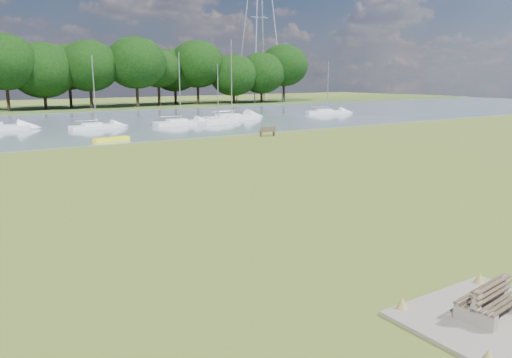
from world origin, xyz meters
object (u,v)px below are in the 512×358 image
kayak (111,139)px  sailboat_2 (180,121)px  sailboat_6 (218,121)px  sailboat_4 (231,116)px  riverbank_bench (268,131)px  sailboat_5 (327,111)px  sailboat_8 (96,125)px  bench_pair (490,301)px

kayak → sailboat_2: 14.95m
kayak → sailboat_6: 17.91m
sailboat_6 → kayak: bearing=-169.5°
sailboat_2 → sailboat_4: size_ratio=0.82×
sailboat_2 → riverbank_bench: bearing=-79.7°
sailboat_5 → sailboat_8: sailboat_8 is taller
sailboat_4 → sailboat_8: 18.45m
sailboat_2 → kayak: bearing=-139.2°
riverbank_bench → sailboat_6: sailboat_6 is taller
bench_pair → sailboat_8: 49.16m
bench_pair → riverbank_bench: size_ratio=1.11×
riverbank_bench → sailboat_4: size_ratio=0.16×
bench_pair → sailboat_5: size_ratio=0.23×
riverbank_bench → sailboat_4: bearing=85.5°
sailboat_4 → sailboat_6: 6.12m
kayak → sailboat_6: size_ratio=0.47×
sailboat_4 → sailboat_5: bearing=-4.1°
bench_pair → kayak: size_ratio=0.54×
sailboat_2 → sailboat_5: sailboat_2 is taller
riverbank_bench → kayak: bearing=177.1°
riverbank_bench → sailboat_5: (22.97, 17.86, 0.02)m
sailboat_4 → riverbank_bench: bearing=-114.7°
riverbank_bench → kayak: 14.64m
riverbank_bench → sailboat_2: size_ratio=0.19×
bench_pair → sailboat_6: sailboat_6 is taller
sailboat_2 → sailboat_8: size_ratio=1.07×
sailboat_5 → sailboat_8: (-35.27, -2.46, -0.03)m
sailboat_8 → sailboat_2: bearing=-13.5°
bench_pair → kayak: bearing=79.2°
riverbank_bench → sailboat_8: (-12.31, 15.40, -0.02)m
bench_pair → sailboat_6: bearing=61.7°
kayak → sailboat_5: size_ratio=0.43×
sailboat_5 → bench_pair: bearing=-108.3°
sailboat_2 → sailboat_4: (8.78, 3.13, 0.02)m
sailboat_2 → sailboat_5: bearing=7.3°
kayak → sailboat_4: size_ratio=0.33×
sailboat_8 → kayak: bearing=-105.4°
bench_pair → sailboat_6: (18.02, 46.72, -0.02)m
riverbank_bench → sailboat_8: size_ratio=0.21×
bench_pair → sailboat_5: sailboat_5 is taller
kayak → sailboat_6: bearing=16.9°
sailboat_4 → sailboat_2: bearing=-166.0°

